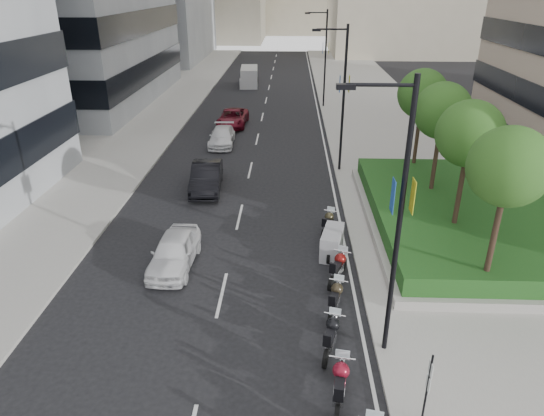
# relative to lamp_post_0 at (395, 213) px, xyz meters

# --- Properties ---
(ground) EXTENTS (160.00, 160.00, 0.00)m
(ground) POSITION_rel_lamp_post_0_xyz_m (-4.14, -1.00, -5.07)
(ground) COLOR black
(ground) RESTS_ON ground
(sidewalk_right) EXTENTS (10.00, 100.00, 0.15)m
(sidewalk_right) POSITION_rel_lamp_post_0_xyz_m (4.86, 29.00, -4.99)
(sidewalk_right) COLOR #9E9B93
(sidewalk_right) RESTS_ON ground
(sidewalk_left) EXTENTS (8.00, 100.00, 0.15)m
(sidewalk_left) POSITION_rel_lamp_post_0_xyz_m (-16.14, 29.00, -4.99)
(sidewalk_left) COLOR #9E9B93
(sidewalk_left) RESTS_ON ground
(lane_edge) EXTENTS (0.12, 100.00, 0.01)m
(lane_edge) POSITION_rel_lamp_post_0_xyz_m (-0.44, 29.00, -5.06)
(lane_edge) COLOR silver
(lane_edge) RESTS_ON ground
(lane_centre) EXTENTS (0.12, 100.00, 0.01)m
(lane_centre) POSITION_rel_lamp_post_0_xyz_m (-5.64, 29.00, -5.06)
(lane_centre) COLOR silver
(lane_centre) RESTS_ON ground
(planter) EXTENTS (10.00, 14.00, 0.40)m
(planter) POSITION_rel_lamp_post_0_xyz_m (5.86, 9.00, -4.72)
(planter) COLOR #9F9A94
(planter) RESTS_ON sidewalk_right
(hedge) EXTENTS (9.40, 13.40, 0.80)m
(hedge) POSITION_rel_lamp_post_0_xyz_m (5.86, 9.00, -4.12)
(hedge) COLOR #154A1C
(hedge) RESTS_ON planter
(tree_0) EXTENTS (2.80, 2.80, 6.30)m
(tree_0) POSITION_rel_lamp_post_0_xyz_m (4.36, 3.00, 0.36)
(tree_0) COLOR #332319
(tree_0) RESTS_ON planter
(tree_1) EXTENTS (2.80, 2.80, 6.30)m
(tree_1) POSITION_rel_lamp_post_0_xyz_m (4.36, 7.00, 0.36)
(tree_1) COLOR #332319
(tree_1) RESTS_ON planter
(tree_2) EXTENTS (2.80, 2.80, 6.30)m
(tree_2) POSITION_rel_lamp_post_0_xyz_m (4.36, 11.00, 0.36)
(tree_2) COLOR #332319
(tree_2) RESTS_ON planter
(tree_3) EXTENTS (2.80, 2.80, 6.30)m
(tree_3) POSITION_rel_lamp_post_0_xyz_m (4.36, 15.00, 0.36)
(tree_3) COLOR #332319
(tree_3) RESTS_ON planter
(lamp_post_0) EXTENTS (2.34, 0.45, 9.00)m
(lamp_post_0) POSITION_rel_lamp_post_0_xyz_m (0.00, 0.00, 0.00)
(lamp_post_0) COLOR black
(lamp_post_0) RESTS_ON ground
(lamp_post_1) EXTENTS (2.34, 0.45, 9.00)m
(lamp_post_1) POSITION_rel_lamp_post_0_xyz_m (0.00, 17.00, 0.00)
(lamp_post_1) COLOR black
(lamp_post_1) RESTS_ON ground
(lamp_post_2) EXTENTS (2.34, 0.45, 9.00)m
(lamp_post_2) POSITION_rel_lamp_post_0_xyz_m (0.00, 35.00, 0.00)
(lamp_post_2) COLOR black
(lamp_post_2) RESTS_ON ground
(parking_sign) EXTENTS (0.06, 0.32, 2.50)m
(parking_sign) POSITION_rel_lamp_post_0_xyz_m (0.66, -3.00, -3.61)
(parking_sign) COLOR black
(parking_sign) RESTS_ON ground
(motorcycle_1) EXTENTS (0.77, 2.32, 1.16)m
(motorcycle_1) POSITION_rel_lamp_post_0_xyz_m (-1.52, -2.17, -4.45)
(motorcycle_1) COLOR black
(motorcycle_1) RESTS_ON ground
(motorcycle_2) EXTENTS (0.85, 2.14, 1.09)m
(motorcycle_2) POSITION_rel_lamp_post_0_xyz_m (-1.61, 0.01, -4.48)
(motorcycle_2) COLOR black
(motorcycle_2) RESTS_ON ground
(motorcycle_3) EXTENTS (0.84, 2.09, 1.06)m
(motorcycle_3) POSITION_rel_lamp_post_0_xyz_m (-1.30, 2.11, -4.50)
(motorcycle_3) COLOR black
(motorcycle_3) RESTS_ON ground
(motorcycle_4) EXTENTS (1.04, 2.09, 1.10)m
(motorcycle_4) POSITION_rel_lamp_post_0_xyz_m (-1.02, 4.22, -4.48)
(motorcycle_4) COLOR black
(motorcycle_4) RESTS_ON ground
(motorcycle_5) EXTENTS (1.21, 2.10, 1.20)m
(motorcycle_5) POSITION_rel_lamp_post_0_xyz_m (-1.12, 6.28, -4.47)
(motorcycle_5) COLOR black
(motorcycle_5) RESTS_ON ground
(motorcycle_6) EXTENTS (0.87, 1.96, 1.01)m
(motorcycle_6) POSITION_rel_lamp_post_0_xyz_m (-1.17, 8.34, -4.52)
(motorcycle_6) COLOR black
(motorcycle_6) RESTS_ON ground
(car_a) EXTENTS (1.82, 4.26, 1.43)m
(car_a) POSITION_rel_lamp_post_0_xyz_m (-7.92, 5.03, -4.35)
(car_a) COLOR white
(car_a) RESTS_ON ground
(car_b) EXTENTS (2.02, 4.87, 1.57)m
(car_b) POSITION_rel_lamp_post_0_xyz_m (-7.93, 13.61, -4.28)
(car_b) COLOR black
(car_b) RESTS_ON ground
(car_c) EXTENTS (1.94, 4.47, 1.28)m
(car_c) POSITION_rel_lamp_post_0_xyz_m (-8.19, 22.39, -4.43)
(car_c) COLOR white
(car_c) RESTS_ON ground
(car_d) EXTENTS (2.47, 5.04, 1.38)m
(car_d) POSITION_rel_lamp_post_0_xyz_m (-7.98, 27.88, -4.38)
(car_d) COLOR maroon
(car_d) RESTS_ON ground
(delivery_van) EXTENTS (2.24, 5.18, 2.13)m
(delivery_van) POSITION_rel_lamp_post_0_xyz_m (-8.04, 45.81, -4.07)
(delivery_van) COLOR silver
(delivery_van) RESTS_ON ground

